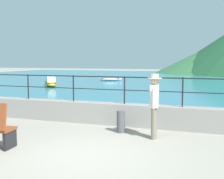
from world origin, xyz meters
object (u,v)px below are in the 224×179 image
object	(u,v)px
bollard	(121,122)
boat_5	(51,83)
boat_0	(110,79)
person_walking	(154,103)

from	to	relation	value
bollard	boat_5	size ratio (longest dim) A/B	0.27
boat_0	boat_5	distance (m)	7.74
bollard	boat_0	size ratio (longest dim) A/B	0.26
person_walking	boat_5	size ratio (longest dim) A/B	0.74
person_walking	boat_0	bearing A→B (deg)	112.75
boat_0	boat_5	size ratio (longest dim) A/B	1.04
person_walking	bollard	xyz separation A→B (m)	(-1.04, 0.32, -0.66)
person_walking	boat_5	bearing A→B (deg)	131.02
person_walking	bollard	distance (m)	1.27
bollard	boat_0	xyz separation A→B (m)	(-7.12, 19.15, -0.07)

